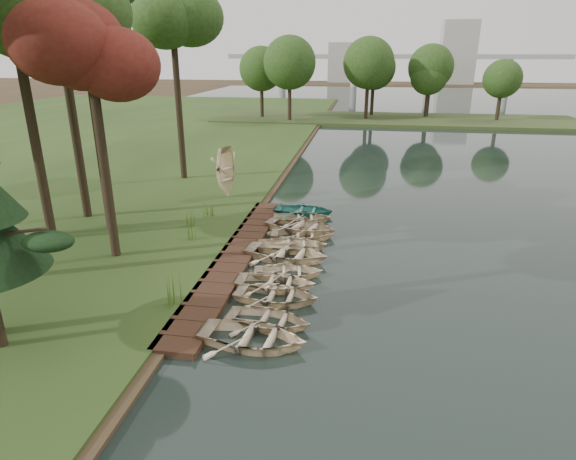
# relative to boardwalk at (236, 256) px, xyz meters

# --- Properties ---
(ground) EXTENTS (300.00, 300.00, 0.00)m
(ground) POSITION_rel_boardwalk_xyz_m (1.60, 0.00, -0.15)
(ground) COLOR #3D2F1D
(boardwalk) EXTENTS (1.60, 16.00, 0.30)m
(boardwalk) POSITION_rel_boardwalk_xyz_m (0.00, 0.00, 0.00)
(boardwalk) COLOR #372115
(boardwalk) RESTS_ON ground
(peninsula) EXTENTS (50.00, 14.00, 0.45)m
(peninsula) POSITION_rel_boardwalk_xyz_m (9.60, 50.00, 0.08)
(peninsula) COLOR #33421D
(peninsula) RESTS_ON ground
(far_trees) EXTENTS (45.60, 5.60, 8.80)m
(far_trees) POSITION_rel_boardwalk_xyz_m (6.27, 50.00, 6.28)
(far_trees) COLOR black
(far_trees) RESTS_ON peninsula
(bridge) EXTENTS (95.90, 4.00, 8.60)m
(bridge) POSITION_rel_boardwalk_xyz_m (13.91, 120.00, 6.93)
(bridge) COLOR #A5A5A0
(bridge) RESTS_ON ground
(building_a) EXTENTS (10.00, 8.00, 18.00)m
(building_a) POSITION_rel_boardwalk_xyz_m (31.60, 140.00, 8.85)
(building_a) COLOR #A5A5A0
(building_a) RESTS_ON ground
(building_b) EXTENTS (8.00, 8.00, 12.00)m
(building_b) POSITION_rel_boardwalk_xyz_m (-3.40, 145.00, 5.85)
(building_b) COLOR #A5A5A0
(building_b) RESTS_ON ground
(rowboat_0) EXTENTS (3.87, 2.94, 0.75)m
(rowboat_0) POSITION_rel_boardwalk_xyz_m (2.37, -6.83, 0.28)
(rowboat_0) COLOR beige
(rowboat_0) RESTS_ON water
(rowboat_1) EXTENTS (3.29, 2.52, 0.64)m
(rowboat_1) POSITION_rel_boardwalk_xyz_m (2.64, -5.61, 0.22)
(rowboat_1) COLOR beige
(rowboat_1) RESTS_ON water
(rowboat_2) EXTENTS (3.43, 2.55, 0.68)m
(rowboat_2) POSITION_rel_boardwalk_xyz_m (2.60, -3.83, 0.24)
(rowboat_2) COLOR beige
(rowboat_2) RESTS_ON water
(rowboat_3) EXTENTS (3.30, 2.36, 0.68)m
(rowboat_3) POSITION_rel_boardwalk_xyz_m (2.36, -2.75, 0.24)
(rowboat_3) COLOR beige
(rowboat_3) RESTS_ON water
(rowboat_4) EXTENTS (3.30, 2.59, 0.62)m
(rowboat_4) POSITION_rel_boardwalk_xyz_m (2.71, -1.62, 0.21)
(rowboat_4) COLOR beige
(rowboat_4) RESTS_ON water
(rowboat_5) EXTENTS (4.34, 3.42, 0.81)m
(rowboat_5) POSITION_rel_boardwalk_xyz_m (2.34, 0.20, 0.31)
(rowboat_5) COLOR beige
(rowboat_5) RESTS_ON water
(rowboat_6) EXTENTS (3.69, 2.85, 0.71)m
(rowboat_6) POSITION_rel_boardwalk_xyz_m (2.45, 1.32, 0.25)
(rowboat_6) COLOR beige
(rowboat_6) RESTS_ON water
(rowboat_7) EXTENTS (3.47, 2.62, 0.68)m
(rowboat_7) POSITION_rel_boardwalk_xyz_m (2.71, 2.89, 0.24)
(rowboat_7) COLOR beige
(rowboat_7) RESTS_ON water
(rowboat_8) EXTENTS (4.63, 3.89, 0.82)m
(rowboat_8) POSITION_rel_boardwalk_xyz_m (2.52, 3.92, 0.31)
(rowboat_8) COLOR beige
(rowboat_8) RESTS_ON water
(rowboat_9) EXTENTS (3.64, 2.87, 0.68)m
(rowboat_9) POSITION_rel_boardwalk_xyz_m (2.37, 5.47, 0.24)
(rowboat_9) COLOR beige
(rowboat_9) RESTS_ON water
(rowboat_10) EXTENTS (3.54, 2.58, 0.72)m
(rowboat_10) POSITION_rel_boardwalk_xyz_m (2.30, 6.78, 0.26)
(rowboat_10) COLOR teal
(rowboat_10) RESTS_ON water
(stored_rowboat) EXTENTS (3.92, 3.44, 0.68)m
(stored_rowboat) POSITION_rel_boardwalk_xyz_m (-2.99, 8.94, 0.49)
(stored_rowboat) COLOR beige
(stored_rowboat) RESTS_ON bank
(tree_2) EXTENTS (4.22, 4.22, 10.08)m
(tree_2) POSITION_rel_boardwalk_xyz_m (-5.43, -1.10, 8.35)
(tree_2) COLOR black
(tree_2) RESTS_ON bank
(tree_3) EXTENTS (5.07, 5.07, 13.21)m
(tree_3) POSITION_rel_boardwalk_xyz_m (-9.98, 0.82, 11.09)
(tree_3) COLOR black
(tree_3) RESTS_ON bank
(tree_4) EXTENTS (4.37, 4.37, 13.11)m
(tree_4) POSITION_rel_boardwalk_xyz_m (-7.57, 2.40, 11.22)
(tree_4) COLOR black
(tree_4) RESTS_ON bank
(tree_5) EXTENTS (5.31, 5.31, 13.18)m
(tree_5) POSITION_rel_boardwalk_xyz_m (-9.81, 3.92, 10.97)
(tree_5) COLOR black
(tree_5) RESTS_ON bank
(tree_6) EXTENTS (4.38, 4.38, 12.42)m
(tree_6) POSITION_rel_boardwalk_xyz_m (-7.57, 13.36, 10.55)
(tree_6) COLOR black
(tree_6) RESTS_ON bank
(reeds_0) EXTENTS (0.60, 0.60, 1.13)m
(reeds_0) POSITION_rel_boardwalk_xyz_m (-1.00, -5.21, 0.72)
(reeds_0) COLOR #3F661E
(reeds_0) RESTS_ON bank
(reeds_1) EXTENTS (0.60, 0.60, 1.02)m
(reeds_1) POSITION_rel_boardwalk_xyz_m (-2.63, 1.42, 0.66)
(reeds_1) COLOR #3F661E
(reeds_1) RESTS_ON bank
(reeds_2) EXTENTS (0.60, 0.60, 1.00)m
(reeds_2) POSITION_rel_boardwalk_xyz_m (-3.37, 3.23, 0.65)
(reeds_2) COLOR #3F661E
(reeds_2) RESTS_ON bank
(reeds_3) EXTENTS (0.60, 0.60, 0.96)m
(reeds_3) POSITION_rel_boardwalk_xyz_m (-2.94, 5.07, 0.63)
(reeds_3) COLOR #3F661E
(reeds_3) RESTS_ON bank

